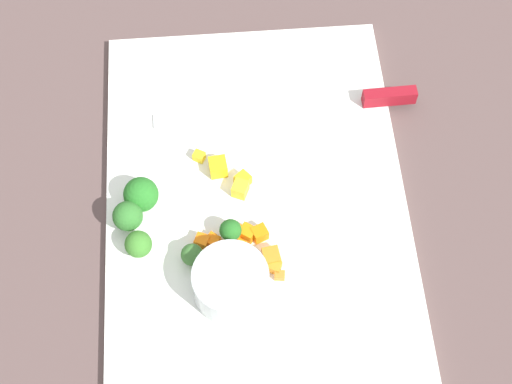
# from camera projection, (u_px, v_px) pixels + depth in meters

# --- Properties ---
(ground_plane) EXTENTS (4.00, 4.00, 0.00)m
(ground_plane) POSITION_uv_depth(u_px,v_px,m) (256.00, 201.00, 0.94)
(ground_plane) COLOR brown
(cutting_board) EXTENTS (0.51, 0.36, 0.01)m
(cutting_board) POSITION_uv_depth(u_px,v_px,m) (256.00, 198.00, 0.93)
(cutting_board) COLOR white
(cutting_board) RESTS_ON ground_plane
(prep_bowl) EXTENTS (0.09, 0.09, 0.05)m
(prep_bowl) POSITION_uv_depth(u_px,v_px,m) (231.00, 283.00, 0.85)
(prep_bowl) COLOR #B4BFC1
(prep_bowl) RESTS_ON cutting_board
(chef_knife) EXTENTS (0.03, 0.34, 0.02)m
(chef_knife) POSITION_uv_depth(u_px,v_px,m) (334.00, 103.00, 0.98)
(chef_knife) COLOR silver
(chef_knife) RESTS_ON cutting_board
(carrot_dice_0) EXTENTS (0.02, 0.02, 0.01)m
(carrot_dice_0) POSITION_uv_depth(u_px,v_px,m) (202.00, 241.00, 0.89)
(carrot_dice_0) COLOR orange
(carrot_dice_0) RESTS_ON cutting_board
(carrot_dice_1) EXTENTS (0.02, 0.02, 0.02)m
(carrot_dice_1) POSITION_uv_depth(u_px,v_px,m) (233.00, 233.00, 0.90)
(carrot_dice_1) COLOR orange
(carrot_dice_1) RESTS_ON cutting_board
(carrot_dice_2) EXTENTS (0.01, 0.01, 0.01)m
(carrot_dice_2) POSITION_uv_depth(u_px,v_px,m) (280.00, 275.00, 0.88)
(carrot_dice_2) COLOR orange
(carrot_dice_2) RESTS_ON cutting_board
(carrot_dice_3) EXTENTS (0.02, 0.02, 0.01)m
(carrot_dice_3) POSITION_uv_depth(u_px,v_px,m) (241.00, 245.00, 0.89)
(carrot_dice_3) COLOR orange
(carrot_dice_3) RESTS_ON cutting_board
(carrot_dice_4) EXTENTS (0.02, 0.02, 0.01)m
(carrot_dice_4) POSITION_uv_depth(u_px,v_px,m) (213.00, 241.00, 0.89)
(carrot_dice_4) COLOR orange
(carrot_dice_4) RESTS_ON cutting_board
(carrot_dice_5) EXTENTS (0.02, 0.02, 0.02)m
(carrot_dice_5) POSITION_uv_depth(u_px,v_px,m) (271.00, 257.00, 0.88)
(carrot_dice_5) COLOR orange
(carrot_dice_5) RESTS_ON cutting_board
(carrot_dice_6) EXTENTS (0.02, 0.02, 0.02)m
(carrot_dice_6) POSITION_uv_depth(u_px,v_px,m) (258.00, 234.00, 0.90)
(carrot_dice_6) COLOR orange
(carrot_dice_6) RESTS_ON cutting_board
(carrot_dice_7) EXTENTS (0.02, 0.02, 0.02)m
(carrot_dice_7) POSITION_uv_depth(u_px,v_px,m) (248.00, 233.00, 0.90)
(carrot_dice_7) COLOR orange
(carrot_dice_7) RESTS_ON cutting_board
(carrot_dice_8) EXTENTS (0.02, 0.02, 0.01)m
(carrot_dice_8) POSITION_uv_depth(u_px,v_px,m) (275.00, 267.00, 0.88)
(carrot_dice_8) COLOR orange
(carrot_dice_8) RESTS_ON cutting_board
(pepper_dice_0) EXTENTS (0.02, 0.02, 0.01)m
(pepper_dice_0) POSITION_uv_depth(u_px,v_px,m) (199.00, 156.00, 0.95)
(pepper_dice_0) COLOR yellow
(pepper_dice_0) RESTS_ON cutting_board
(pepper_dice_1) EXTENTS (0.02, 0.02, 0.02)m
(pepper_dice_1) POSITION_uv_depth(u_px,v_px,m) (240.00, 189.00, 0.92)
(pepper_dice_1) COLOR yellow
(pepper_dice_1) RESTS_ON cutting_board
(pepper_dice_2) EXTENTS (0.02, 0.02, 0.02)m
(pepper_dice_2) POSITION_uv_depth(u_px,v_px,m) (218.00, 167.00, 0.94)
(pepper_dice_2) COLOR yellow
(pepper_dice_2) RESTS_ON cutting_board
(pepper_dice_3) EXTENTS (0.02, 0.02, 0.02)m
(pepper_dice_3) POSITION_uv_depth(u_px,v_px,m) (243.00, 180.00, 0.93)
(pepper_dice_3) COLOR yellow
(pepper_dice_3) RESTS_ON cutting_board
(broccoli_floret_0) EXTENTS (0.04, 0.04, 0.04)m
(broccoli_floret_0) POSITION_uv_depth(u_px,v_px,m) (141.00, 196.00, 0.90)
(broccoli_floret_0) COLOR #7FB35D
(broccoli_floret_0) RESTS_ON cutting_board
(broccoli_floret_1) EXTENTS (0.03, 0.03, 0.04)m
(broccoli_floret_1) POSITION_uv_depth(u_px,v_px,m) (138.00, 244.00, 0.88)
(broccoli_floret_1) COLOR #8FB15D
(broccoli_floret_1) RESTS_ON cutting_board
(broccoli_floret_2) EXTENTS (0.04, 0.04, 0.04)m
(broccoli_floret_2) POSITION_uv_depth(u_px,v_px,m) (128.00, 216.00, 0.89)
(broccoli_floret_2) COLOR #91C26B
(broccoli_floret_2) RESTS_ON cutting_board
(broccoli_floret_3) EXTENTS (0.03, 0.03, 0.03)m
(broccoli_floret_3) POSITION_uv_depth(u_px,v_px,m) (192.00, 255.00, 0.87)
(broccoli_floret_3) COLOR #97C362
(broccoli_floret_3) RESTS_ON cutting_board
(broccoli_floret_4) EXTENTS (0.03, 0.03, 0.03)m
(broccoli_floret_4) POSITION_uv_depth(u_px,v_px,m) (231.00, 230.00, 0.89)
(broccoli_floret_4) COLOR #98AC63
(broccoli_floret_4) RESTS_ON cutting_board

